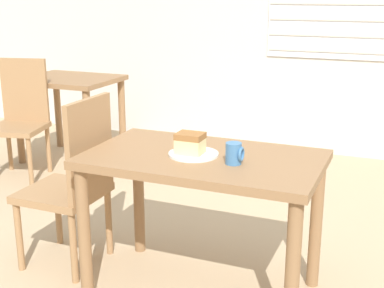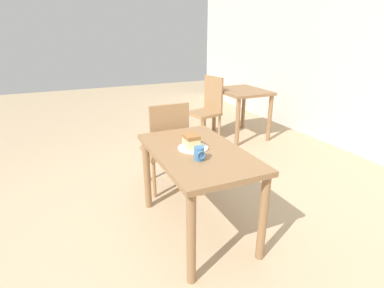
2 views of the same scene
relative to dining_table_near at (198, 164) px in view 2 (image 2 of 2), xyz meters
The scene contains 8 objects.
ground_plane 0.73m from the dining_table_near, 86.82° to the right, with size 14.00×14.00×0.00m, color tan.
dining_table_near is the anchor object (origin of this frame).
dining_table_far 2.43m from the dining_table_near, 139.25° to the left, with size 0.79×0.64×0.72m.
chair_near_window 0.73m from the dining_table_near, behind, with size 0.40×0.40×0.92m.
chair_far_corner 2.23m from the dining_table_near, 151.20° to the left, with size 0.48×0.48×0.92m.
plate 0.12m from the dining_table_near, 155.16° to the right, with size 0.23×0.23×0.01m.
cake_slice 0.18m from the dining_table_near, 150.71° to the right, with size 0.12×0.10×0.09m.
coffee_mug 0.24m from the dining_table_near, 21.81° to the right, with size 0.08×0.07×0.09m.
Camera 2 is at (1.85, -0.46, 1.54)m, focal length 28.00 mm.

